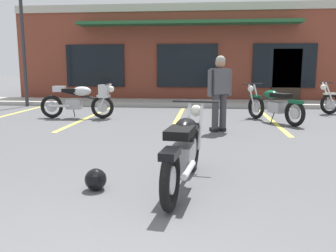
{
  "coord_description": "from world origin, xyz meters",
  "views": [
    {
      "loc": [
        0.78,
        -1.75,
        1.46
      ],
      "look_at": [
        0.21,
        3.64,
        0.55
      ],
      "focal_mm": 38.55,
      "sensor_mm": 36.0,
      "label": 1
    }
  ],
  "objects_px": {
    "motorcycle_black_cruiser": "(274,105)",
    "person_in_black_shirt": "(220,89)",
    "parking_lot_lamp_post": "(20,10)",
    "helmet_on_pavement": "(96,179)",
    "motorcycle_silver_naked": "(81,99)",
    "motorcycle_foreground_classic": "(184,150)"
  },
  "relations": [
    {
      "from": "motorcycle_foreground_classic",
      "to": "motorcycle_black_cruiser",
      "type": "distance_m",
      "value": 5.67
    },
    {
      "from": "parking_lot_lamp_post",
      "to": "motorcycle_foreground_classic",
      "type": "bearing_deg",
      "value": -52.49
    },
    {
      "from": "motorcycle_silver_naked",
      "to": "motorcycle_foreground_classic",
      "type": "bearing_deg",
      "value": -59.54
    },
    {
      "from": "person_in_black_shirt",
      "to": "helmet_on_pavement",
      "type": "distance_m",
      "value": 4.41
    },
    {
      "from": "helmet_on_pavement",
      "to": "parking_lot_lamp_post",
      "type": "height_order",
      "value": "parking_lot_lamp_post"
    },
    {
      "from": "person_in_black_shirt",
      "to": "helmet_on_pavement",
      "type": "relative_size",
      "value": 6.44
    },
    {
      "from": "motorcycle_black_cruiser",
      "to": "helmet_on_pavement",
      "type": "distance_m",
      "value": 6.31
    },
    {
      "from": "motorcycle_black_cruiser",
      "to": "helmet_on_pavement",
      "type": "height_order",
      "value": "motorcycle_black_cruiser"
    },
    {
      "from": "person_in_black_shirt",
      "to": "parking_lot_lamp_post",
      "type": "height_order",
      "value": "parking_lot_lamp_post"
    },
    {
      "from": "parking_lot_lamp_post",
      "to": "person_in_black_shirt",
      "type": "bearing_deg",
      "value": -32.23
    },
    {
      "from": "person_in_black_shirt",
      "to": "parking_lot_lamp_post",
      "type": "xyz_separation_m",
      "value": [
        -6.74,
        4.25,
        2.39
      ]
    },
    {
      "from": "motorcycle_silver_naked",
      "to": "parking_lot_lamp_post",
      "type": "xyz_separation_m",
      "value": [
        -2.97,
        2.59,
        2.81
      ]
    },
    {
      "from": "motorcycle_black_cruiser",
      "to": "helmet_on_pavement",
      "type": "relative_size",
      "value": 7.17
    },
    {
      "from": "motorcycle_black_cruiser",
      "to": "person_in_black_shirt",
      "type": "height_order",
      "value": "person_in_black_shirt"
    },
    {
      "from": "motorcycle_foreground_classic",
      "to": "person_in_black_shirt",
      "type": "relative_size",
      "value": 1.26
    },
    {
      "from": "motorcycle_black_cruiser",
      "to": "parking_lot_lamp_post",
      "type": "height_order",
      "value": "parking_lot_lamp_post"
    },
    {
      "from": "motorcycle_black_cruiser",
      "to": "helmet_on_pavement",
      "type": "xyz_separation_m",
      "value": [
        -3.03,
        -5.53,
        -0.33
      ]
    },
    {
      "from": "person_in_black_shirt",
      "to": "motorcycle_silver_naked",
      "type": "bearing_deg",
      "value": 156.3
    },
    {
      "from": "motorcycle_foreground_classic",
      "to": "motorcycle_black_cruiser",
      "type": "bearing_deg",
      "value": 69.34
    },
    {
      "from": "motorcycle_black_cruiser",
      "to": "motorcycle_silver_naked",
      "type": "bearing_deg",
      "value": 178.22
    },
    {
      "from": "motorcycle_foreground_classic",
      "to": "person_in_black_shirt",
      "type": "bearing_deg",
      "value": 81.84
    },
    {
      "from": "motorcycle_black_cruiser",
      "to": "motorcycle_foreground_classic",
      "type": "bearing_deg",
      "value": -110.66
    }
  ]
}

